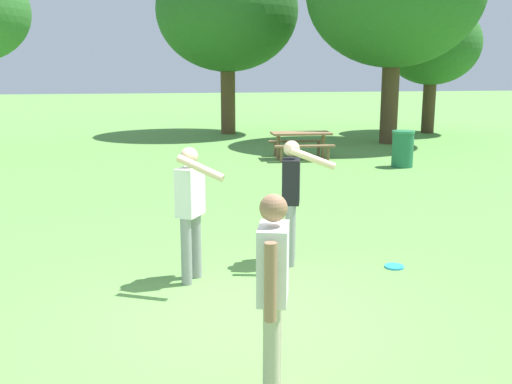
{
  "coord_description": "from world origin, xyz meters",
  "views": [
    {
      "loc": [
        -0.94,
        -5.59,
        2.52
      ],
      "look_at": [
        0.47,
        1.49,
        1.0
      ],
      "focal_mm": 40.64,
      "sensor_mm": 36.0,
      "label": 1
    }
  ],
  "objects_px": {
    "person_catcher": "(273,285)",
    "trash_can_beside_table": "(403,149)",
    "tree_broad_center": "(227,11)",
    "frisbee": "(394,267)",
    "person_bystander": "(191,204)",
    "person_thrower": "(292,192)",
    "tree_slender_mid": "(432,45)",
    "picnic_table_far": "(301,139)"
  },
  "relations": [
    {
      "from": "person_catcher",
      "to": "trash_can_beside_table",
      "type": "height_order",
      "value": "person_catcher"
    },
    {
      "from": "tree_broad_center",
      "to": "person_catcher",
      "type": "bearing_deg",
      "value": -97.54
    },
    {
      "from": "tree_broad_center",
      "to": "frisbee",
      "type": "bearing_deg",
      "value": -91.02
    },
    {
      "from": "person_catcher",
      "to": "person_bystander",
      "type": "height_order",
      "value": "same"
    },
    {
      "from": "person_thrower",
      "to": "tree_broad_center",
      "type": "bearing_deg",
      "value": 84.43
    },
    {
      "from": "frisbee",
      "to": "tree_slender_mid",
      "type": "xyz_separation_m",
      "value": [
        8.31,
        15.14,
        3.49
      ]
    },
    {
      "from": "person_bystander",
      "to": "person_thrower",
      "type": "bearing_deg",
      "value": 17.04
    },
    {
      "from": "person_catcher",
      "to": "tree_broad_center",
      "type": "distance_m",
      "value": 19.71
    },
    {
      "from": "person_bystander",
      "to": "trash_can_beside_table",
      "type": "distance_m",
      "value": 9.69
    },
    {
      "from": "person_thrower",
      "to": "frisbee",
      "type": "relative_size",
      "value": 6.63
    },
    {
      "from": "person_bystander",
      "to": "frisbee",
      "type": "relative_size",
      "value": 6.63
    },
    {
      "from": "person_catcher",
      "to": "tree_slender_mid",
      "type": "relative_size",
      "value": 0.32
    },
    {
      "from": "frisbee",
      "to": "trash_can_beside_table",
      "type": "height_order",
      "value": "trash_can_beside_table"
    },
    {
      "from": "frisbee",
      "to": "tree_broad_center",
      "type": "relative_size",
      "value": 0.03
    },
    {
      "from": "picnic_table_far",
      "to": "tree_slender_mid",
      "type": "xyz_separation_m",
      "value": [
        6.96,
        5.77,
        2.94
      ]
    },
    {
      "from": "person_catcher",
      "to": "person_thrower",
      "type": "bearing_deg",
      "value": 72.76
    },
    {
      "from": "person_thrower",
      "to": "frisbee",
      "type": "height_order",
      "value": "person_thrower"
    },
    {
      "from": "person_catcher",
      "to": "tree_broad_center",
      "type": "height_order",
      "value": "tree_broad_center"
    },
    {
      "from": "frisbee",
      "to": "tree_slender_mid",
      "type": "distance_m",
      "value": 17.62
    },
    {
      "from": "person_catcher",
      "to": "frisbee",
      "type": "bearing_deg",
      "value": 50.08
    },
    {
      "from": "person_bystander",
      "to": "trash_can_beside_table",
      "type": "height_order",
      "value": "person_bystander"
    },
    {
      "from": "tree_slender_mid",
      "to": "frisbee",
      "type": "bearing_deg",
      "value": -118.75
    },
    {
      "from": "person_bystander",
      "to": "tree_slender_mid",
      "type": "relative_size",
      "value": 0.32
    },
    {
      "from": "person_bystander",
      "to": "frisbee",
      "type": "bearing_deg",
      "value": -0.78
    },
    {
      "from": "trash_can_beside_table",
      "to": "tree_broad_center",
      "type": "distance_m",
      "value": 10.53
    },
    {
      "from": "trash_can_beside_table",
      "to": "person_catcher",
      "type": "bearing_deg",
      "value": -119.95
    },
    {
      "from": "tree_slender_mid",
      "to": "person_bystander",
      "type": "bearing_deg",
      "value": -125.88
    },
    {
      "from": "person_catcher",
      "to": "frisbee",
      "type": "relative_size",
      "value": 6.63
    },
    {
      "from": "trash_can_beside_table",
      "to": "tree_broad_center",
      "type": "xyz_separation_m",
      "value": [
        -3.3,
        9.03,
        4.28
      ]
    },
    {
      "from": "person_catcher",
      "to": "tree_broad_center",
      "type": "relative_size",
      "value": 0.23
    },
    {
      "from": "picnic_table_far",
      "to": "person_thrower",
      "type": "bearing_deg",
      "value": -106.34
    },
    {
      "from": "frisbee",
      "to": "tree_slender_mid",
      "type": "height_order",
      "value": "tree_slender_mid"
    },
    {
      "from": "picnic_table_far",
      "to": "person_bystander",
      "type": "bearing_deg",
      "value": -113.0
    },
    {
      "from": "trash_can_beside_table",
      "to": "picnic_table_far",
      "type": "bearing_deg",
      "value": 139.49
    },
    {
      "from": "person_thrower",
      "to": "frisbee",
      "type": "distance_m",
      "value": 1.65
    },
    {
      "from": "person_thrower",
      "to": "person_bystander",
      "type": "bearing_deg",
      "value": -162.96
    },
    {
      "from": "person_catcher",
      "to": "picnic_table_far",
      "type": "xyz_separation_m",
      "value": [
        3.59,
        12.05,
        -0.38
      ]
    },
    {
      "from": "person_catcher",
      "to": "tree_broad_center",
      "type": "xyz_separation_m",
      "value": [
        2.54,
        19.16,
        3.82
      ]
    },
    {
      "from": "person_catcher",
      "to": "tree_slender_mid",
      "type": "height_order",
      "value": "tree_slender_mid"
    },
    {
      "from": "person_thrower",
      "to": "trash_can_beside_table",
      "type": "xyz_separation_m",
      "value": [
        4.87,
        7.0,
        -0.48
      ]
    },
    {
      "from": "tree_broad_center",
      "to": "tree_slender_mid",
      "type": "distance_m",
      "value": 8.22
    },
    {
      "from": "person_bystander",
      "to": "tree_broad_center",
      "type": "distance_m",
      "value": 17.13
    }
  ]
}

